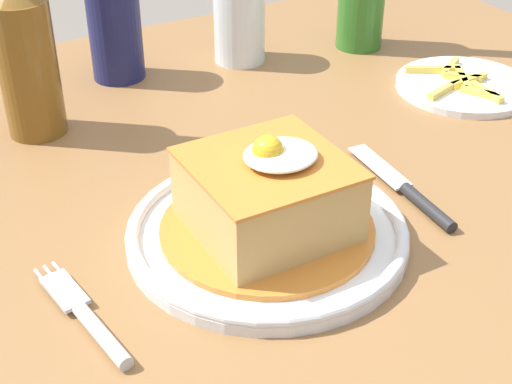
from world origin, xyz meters
TOP-DOWN VIEW (x-y plane):
  - dining_table at (0.00, 0.00)m, footprint 1.11×1.01m
  - main_plate at (-0.08, -0.05)m, footprint 0.25×0.25m
  - sandwich_meal at (-0.08, -0.05)m, footprint 0.19×0.19m
  - fork at (-0.25, -0.08)m, footprint 0.04×0.14m
  - knife at (0.08, -0.06)m, footprint 0.03×0.17m
  - soda_can at (-0.07, 0.35)m, footprint 0.07×0.07m
  - beer_bottle_amber at (-0.20, 0.25)m, footprint 0.06×0.06m
  - drinking_glass at (0.09, 0.32)m, footprint 0.07×0.07m
  - side_plate_fries at (0.29, 0.10)m, footprint 0.17×0.17m

SIDE VIEW (x-z plane):
  - dining_table at x=0.00m, z-range 0.26..0.98m
  - side_plate_fries at x=0.29m, z-range 0.72..0.74m
  - fork at x=-0.25m, z-range 0.72..0.73m
  - knife at x=0.08m, z-range 0.72..0.73m
  - main_plate at x=-0.08m, z-range 0.72..0.74m
  - sandwich_meal at x=-0.08m, z-range 0.72..0.81m
  - drinking_glass at x=0.09m, z-range 0.71..0.82m
  - soda_can at x=-0.07m, z-range 0.72..0.85m
  - beer_bottle_amber at x=-0.20m, z-range 0.69..0.95m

